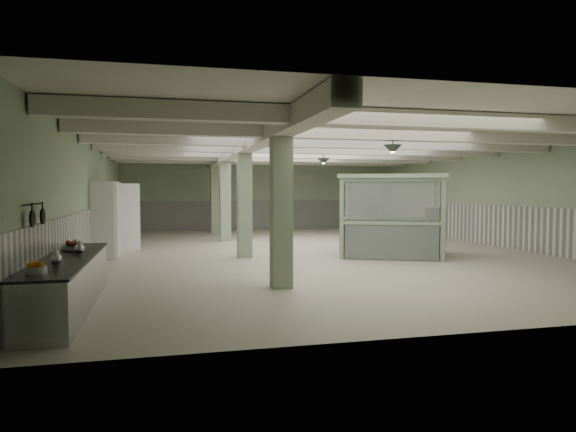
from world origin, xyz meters
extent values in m
plane|color=beige|center=(0.00, 0.00, 0.00)|extent=(20.00, 20.00, 0.00)
cube|color=white|center=(0.00, 0.00, 3.60)|extent=(14.00, 20.00, 0.02)
cube|color=#A0B28E|center=(0.00, 10.00, 1.80)|extent=(14.00, 0.02, 3.60)
cube|color=#A0B28E|center=(0.00, -10.00, 1.80)|extent=(14.00, 0.02, 3.60)
cube|color=#A0B28E|center=(-7.00, 0.00, 1.80)|extent=(0.02, 20.00, 3.60)
cube|color=#A0B28E|center=(7.00, 0.00, 1.80)|extent=(0.02, 20.00, 3.60)
cube|color=white|center=(-6.97, 0.00, 0.75)|extent=(0.05, 19.90, 1.50)
cube|color=white|center=(6.97, 0.00, 0.75)|extent=(0.05, 19.90, 1.50)
cube|color=white|center=(0.00, 9.97, 0.75)|extent=(13.90, 0.05, 1.50)
cube|color=silver|center=(-2.50, 0.00, 3.38)|extent=(0.45, 19.90, 0.40)
cube|color=silver|center=(0.00, -7.50, 3.42)|extent=(13.90, 0.35, 0.32)
cube|color=silver|center=(0.00, -5.00, 3.42)|extent=(13.90, 0.35, 0.32)
cube|color=silver|center=(0.00, -2.50, 3.42)|extent=(13.90, 0.35, 0.32)
cube|color=silver|center=(0.00, 0.00, 3.42)|extent=(13.90, 0.35, 0.32)
cube|color=silver|center=(0.00, 2.50, 3.42)|extent=(13.90, 0.35, 0.32)
cube|color=silver|center=(0.00, 5.00, 3.42)|extent=(13.90, 0.35, 0.32)
cube|color=silver|center=(0.00, 7.50, 3.42)|extent=(13.90, 0.35, 0.32)
cube|color=#9AAD8B|center=(-2.50, -6.00, 1.80)|extent=(0.42, 0.42, 3.60)
cube|color=#9AAD8B|center=(-2.50, -1.00, 1.80)|extent=(0.42, 0.42, 3.60)
cube|color=#9AAD8B|center=(-2.50, 4.00, 1.80)|extent=(0.42, 0.42, 3.60)
cube|color=#9AAD8B|center=(-2.50, 8.00, 1.80)|extent=(0.42, 0.42, 3.60)
cylinder|color=black|center=(-6.93, -7.60, 1.85)|extent=(0.02, 1.20, 0.02)
cone|color=#2D3C2F|center=(0.50, -5.00, 3.05)|extent=(0.44, 0.44, 0.22)
cone|color=#2D3C2F|center=(0.50, 0.50, 3.05)|extent=(0.44, 0.44, 0.22)
cone|color=#2D3C2F|center=(0.50, 5.50, 3.05)|extent=(0.44, 0.44, 0.22)
cube|color=#B0B1B5|center=(-6.54, -7.00, 0.44)|extent=(0.80, 4.74, 0.88)
cube|color=black|center=(-6.54, -7.00, 0.89)|extent=(0.84, 4.78, 0.04)
cylinder|color=#B2B2B7|center=(-6.65, -8.78, 0.95)|extent=(0.33, 0.33, 0.10)
cylinder|color=black|center=(-6.88, -7.91, 1.63)|extent=(0.04, 0.26, 0.26)
cylinder|color=black|center=(-6.88, -7.20, 1.63)|extent=(0.04, 0.26, 0.26)
cube|color=white|center=(-6.65, 0.59, 1.23)|extent=(0.67, 2.68, 2.46)
cube|color=white|center=(-6.28, -0.03, 1.23)|extent=(0.06, 1.01, 2.36)
cube|color=white|center=(-6.16, 1.31, 1.23)|extent=(0.70, 0.80, 2.36)
cube|color=silver|center=(-6.24, -0.03, 1.23)|extent=(0.02, 0.05, 0.30)
cube|color=silver|center=(-6.24, 1.20, 1.23)|extent=(0.02, 0.05, 0.30)
cube|color=#90A886|center=(0.23, -2.14, 1.21)|extent=(0.16, 0.16, 2.41)
cube|color=#90A886|center=(1.23, 0.06, 1.21)|extent=(0.16, 0.16, 2.41)
cube|color=#90A886|center=(2.87, -3.33, 1.21)|extent=(0.16, 0.16, 2.41)
cube|color=#90A886|center=(3.87, -1.13, 1.21)|extent=(0.16, 0.16, 2.41)
cube|color=#90A886|center=(2.05, -1.63, 2.47)|extent=(3.97, 3.73, 0.12)
cube|color=silver|center=(1.55, -2.73, 0.55)|extent=(2.48, 1.17, 1.05)
cube|color=silver|center=(1.55, -2.73, 1.78)|extent=(2.48, 1.17, 1.22)
cube|color=silver|center=(2.55, -0.53, 0.55)|extent=(2.48, 1.17, 1.05)
cube|color=silver|center=(2.55, -0.53, 1.78)|extent=(2.48, 1.17, 1.22)
cube|color=silver|center=(0.73, -1.04, 0.55)|extent=(0.97, 2.04, 1.05)
cube|color=silver|center=(0.73, -1.04, 1.78)|extent=(0.97, 2.04, 1.22)
cube|color=silver|center=(3.37, -2.23, 0.55)|extent=(0.97, 2.04, 1.05)
cube|color=silver|center=(3.37, -2.23, 1.78)|extent=(0.97, 2.04, 1.22)
cube|color=#56594A|center=(3.73, -1.39, 0.74)|extent=(0.61, 0.77, 1.49)
camera|label=1|loc=(-4.91, -16.51, 2.09)|focal=32.00mm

